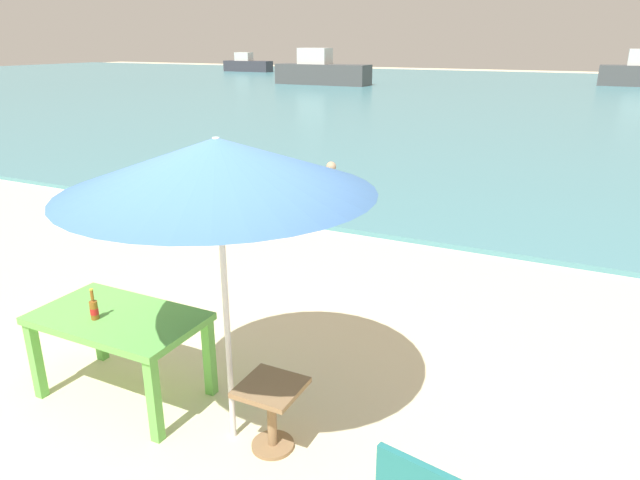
# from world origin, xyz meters

# --- Properties ---
(ground_plane) EXTENTS (120.00, 120.00, 0.00)m
(ground_plane) POSITION_xyz_m (0.00, 0.00, 0.00)
(ground_plane) COLOR beige
(sea_water) EXTENTS (120.00, 50.00, 0.08)m
(sea_water) POSITION_xyz_m (0.00, 30.00, 0.04)
(sea_water) COLOR teal
(sea_water) RESTS_ON ground_plane
(picnic_table_green) EXTENTS (1.40, 0.80, 0.76)m
(picnic_table_green) POSITION_xyz_m (-0.94, 0.20, 0.65)
(picnic_table_green) COLOR #60B24C
(picnic_table_green) RESTS_ON ground_plane
(beer_bottle_amber) EXTENTS (0.07, 0.07, 0.26)m
(beer_bottle_amber) POSITION_xyz_m (-1.05, 0.07, 0.85)
(beer_bottle_amber) COLOR brown
(beer_bottle_amber) RESTS_ON picnic_table_green
(patio_umbrella) EXTENTS (2.10, 2.10, 2.30)m
(patio_umbrella) POSITION_xyz_m (0.19, 0.16, 2.12)
(patio_umbrella) COLOR silver
(patio_umbrella) RESTS_ON ground_plane
(side_table_wood) EXTENTS (0.44, 0.44, 0.54)m
(side_table_wood) POSITION_xyz_m (0.52, 0.18, 0.35)
(side_table_wood) COLOR olive
(side_table_wood) RESTS_ON ground_plane
(swimmer_person) EXTENTS (0.34, 0.34, 0.41)m
(swimmer_person) POSITION_xyz_m (-2.57, 7.79, 0.24)
(swimmer_person) COLOR tan
(swimmer_person) RESTS_ON sea_water
(boat_ferry) EXTENTS (6.36, 1.74, 2.31)m
(boat_ferry) POSITION_xyz_m (-14.85, 32.41, 0.91)
(boat_ferry) COLOR #4C4C4C
(boat_ferry) RESTS_ON sea_water
(boat_tanker) EXTENTS (4.72, 1.29, 1.72)m
(boat_tanker) POSITION_xyz_m (-28.39, 44.18, 0.70)
(boat_tanker) COLOR #38383F
(boat_tanker) RESTS_ON sea_water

